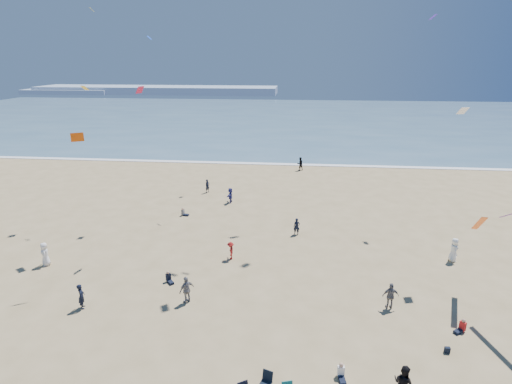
# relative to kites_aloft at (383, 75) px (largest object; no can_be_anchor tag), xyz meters

# --- Properties ---
(ocean) EXTENTS (220.00, 100.00, 0.06)m
(ocean) POSITION_rel_kites_aloft_xyz_m (-9.59, 81.65, -14.20)
(ocean) COLOR #476B84
(ocean) RESTS_ON ground
(surf_line) EXTENTS (220.00, 1.20, 0.08)m
(surf_line) POSITION_rel_kites_aloft_xyz_m (-9.59, 31.65, -14.19)
(surf_line) COLOR white
(surf_line) RESTS_ON ground
(headland_far) EXTENTS (110.00, 20.00, 3.20)m
(headland_far) POSITION_rel_kites_aloft_xyz_m (-69.59, 156.65, -12.63)
(headland_far) COLOR #7A8EA8
(headland_far) RESTS_ON ground
(headland_near) EXTENTS (40.00, 14.00, 2.00)m
(headland_near) POSITION_rel_kites_aloft_xyz_m (-109.59, 151.65, -13.23)
(headland_near) COLOR #7A8EA8
(headland_near) RESTS_ON ground
(standing_flyers) EXTENTS (32.43, 43.87, 1.93)m
(standing_flyers) POSITION_rel_kites_aloft_xyz_m (-8.07, 2.89, -13.34)
(standing_flyers) COLOR black
(standing_flyers) RESTS_ON ground
(seated_group) EXTENTS (22.28, 26.24, 0.84)m
(seated_group) POSITION_rel_kites_aloft_xyz_m (-7.47, -5.06, -13.81)
(seated_group) COLOR white
(seated_group) RESTS_ON ground
(navy_bag) EXTENTS (0.28, 0.18, 0.34)m
(navy_bag) POSITION_rel_kites_aloft_xyz_m (3.18, -8.34, -14.06)
(navy_bag) COLOR black
(navy_bag) RESTS_ON ground
(kites_aloft) EXTENTS (42.37, 43.09, 31.01)m
(kites_aloft) POSITION_rel_kites_aloft_xyz_m (0.00, 0.00, 0.00)
(kites_aloft) COLOR #7A2A8B
(kites_aloft) RESTS_ON ground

